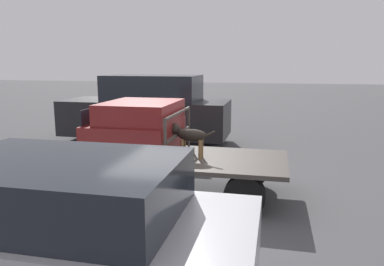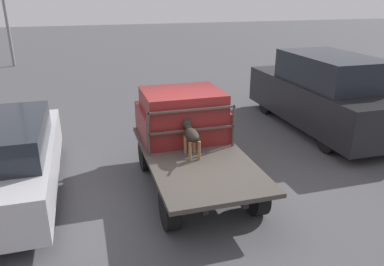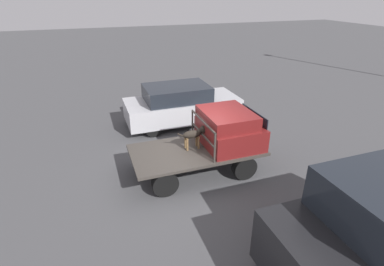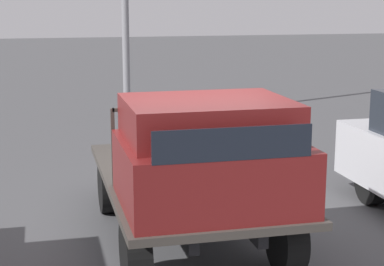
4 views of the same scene
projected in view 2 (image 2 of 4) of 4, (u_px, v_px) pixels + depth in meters
name	position (u px, v px, depth m)	size (l,w,h in m)	color
ground_plane	(195.00, 188.00, 7.53)	(80.00, 80.00, 0.00)	#474749
flatbed_truck	(195.00, 163.00, 7.33)	(3.72, 1.88, 0.76)	black
truck_cab	(181.00, 115.00, 7.98)	(1.56, 1.76, 1.03)	maroon
truck_headboard	(192.00, 123.00, 7.22)	(0.04, 1.76, 0.86)	#3D3833
dog	(191.00, 134.00, 7.06)	(0.91, 0.23, 0.68)	brown
parked_sedan	(2.00, 160.00, 6.91)	(4.41, 1.86, 1.58)	black
parked_pickup_far	(323.00, 93.00, 10.44)	(5.24, 1.93, 2.13)	black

